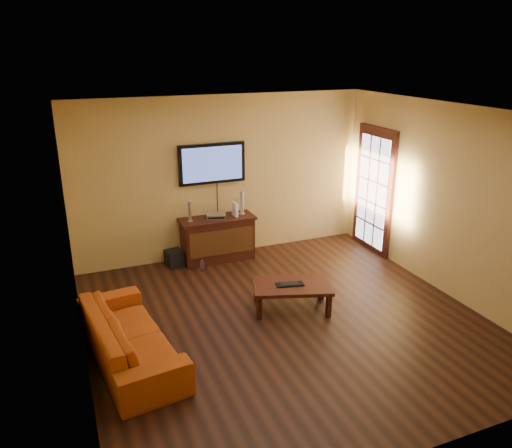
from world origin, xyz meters
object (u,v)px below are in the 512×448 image
speaker_right (242,204)px  subwoofer (174,258)px  av_receiver (216,216)px  bottle (202,266)px  keyboard (290,284)px  coffee_table (292,287)px  speaker_left (190,212)px  media_console (218,239)px  television (212,164)px  sofa (129,328)px  game_console (235,209)px

speaker_right → subwoofer: speaker_right is taller
av_receiver → bottle: size_ratio=1.58×
bottle → keyboard: size_ratio=0.50×
subwoofer → keyboard: size_ratio=0.67×
subwoofer → coffee_table: bearing=-71.4°
av_receiver → bottle: (-0.37, -0.36, -0.68)m
speaker_left → keyboard: speaker_left is taller
media_console → speaker_right: speaker_right is taller
television → keyboard: size_ratio=2.82×
television → speaker_right: (0.45, -0.16, -0.69)m
sofa → keyboard: 2.21m
television → keyboard: bearing=-80.7°
coffee_table → keyboard: bearing=-158.2°
sofa → subwoofer: (1.08, 2.36, -0.26)m
speaker_left → bottle: (0.07, -0.36, -0.80)m
subwoofer → bottle: size_ratio=1.33×
media_console → coffee_table: (0.40, -2.00, -0.05)m
coffee_table → speaker_left: (-0.86, 2.00, 0.57)m
sofa → speaker_left: speaker_left is taller
keyboard → media_console: bearing=100.2°
speaker_left → game_console: 0.77m
coffee_table → speaker_left: speaker_left is taller
media_console → subwoofer: bearing=178.1°
av_receiver → bottle: 0.86m
sofa → bottle: size_ratio=10.04×
av_receiver → subwoofer: 0.97m
media_console → bottle: bearing=-137.1°
coffee_table → bottle: size_ratio=5.96×
speaker_left → subwoofer: size_ratio=1.25×
speaker_right → game_console: bearing=-159.8°
media_console → television: size_ratio=1.12×
speaker_left → keyboard: bearing=-67.9°
television → av_receiver: size_ratio=3.54×
game_console → subwoofer: (-1.05, 0.04, -0.73)m
media_console → bottle: media_console is taller
bottle → sofa: bearing=-126.1°
coffee_table → keyboard: keyboard is taller
coffee_table → speaker_right: bearing=88.6°
game_console → speaker_left: bearing=174.5°
television → bottle: bearing=-124.6°
speaker_left → av_receiver: speaker_left is taller
media_console → keyboard: bearing=-79.8°
sofa → bottle: bearing=-43.5°
media_console → sofa: 2.96m
sofa → game_console: 3.18m
bottle → keyboard: bearing=-65.8°
sofa → av_receiver: size_ratio=6.34×
keyboard → game_console: bearing=91.5°
av_receiver → keyboard: (0.38, -2.02, -0.39)m
television → speaker_right: bearing=-20.1°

